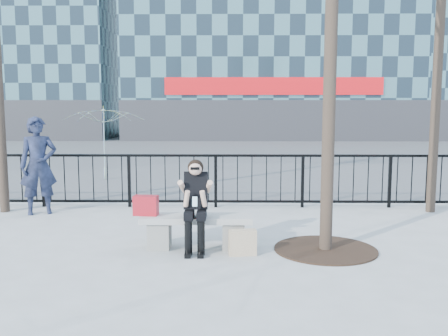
{
  "coord_description": "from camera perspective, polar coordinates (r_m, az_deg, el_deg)",
  "views": [
    {
      "loc": [
        0.5,
        -7.22,
        2.12
      ],
      "look_at": [
        0.4,
        0.8,
        1.1
      ],
      "focal_mm": 40.0,
      "sensor_mm": 36.0,
      "label": 1
    }
  ],
  "objects": [
    {
      "name": "ground",
      "position": [
        7.54,
        -3.16,
        -9.09
      ],
      "size": [
        120.0,
        120.0,
        0.0
      ],
      "primitive_type": "plane",
      "color": "gray",
      "rests_on": "ground"
    },
    {
      "name": "street_surface",
      "position": [
        22.32,
        -0.56,
        1.79
      ],
      "size": [
        60.0,
        23.0,
        0.01
      ],
      "primitive_type": "cube",
      "color": "#474747",
      "rests_on": "ground"
    },
    {
      "name": "railing",
      "position": [
        10.35,
        -2.06,
        -1.47
      ],
      "size": [
        14.0,
        0.06,
        1.1
      ],
      "color": "black",
      "rests_on": "ground"
    },
    {
      "name": "tree_grate",
      "position": [
        7.55,
        11.51,
        -9.1
      ],
      "size": [
        1.5,
        1.5,
        0.02
      ],
      "primitive_type": "cylinder",
      "color": "black",
      "rests_on": "ground"
    },
    {
      "name": "bench_main",
      "position": [
        7.46,
        -3.17,
        -6.87
      ],
      "size": [
        1.65,
        0.46,
        0.49
      ],
      "color": "slate",
      "rests_on": "ground"
    },
    {
      "name": "seated_woman",
      "position": [
        7.22,
        -3.28,
        -4.34
      ],
      "size": [
        0.5,
        0.64,
        1.34
      ],
      "color": "black",
      "rests_on": "ground"
    },
    {
      "name": "handbag",
      "position": [
        7.49,
        -8.93,
        -4.25
      ],
      "size": [
        0.37,
        0.21,
        0.29
      ],
      "primitive_type": "cube",
      "rotation": [
        0.0,
        0.0,
        -0.11
      ],
      "color": "#A9141F",
      "rests_on": "bench_main"
    },
    {
      "name": "shopping_bag",
      "position": [
        7.13,
        2.15,
        -8.51
      ],
      "size": [
        0.4,
        0.19,
        0.37
      ],
      "primitive_type": "cube",
      "rotation": [
        0.0,
        0.0,
        0.13
      ],
      "color": "beige",
      "rests_on": "ground"
    },
    {
      "name": "standing_man",
      "position": [
        10.3,
        -20.44,
        0.26
      ],
      "size": [
        0.82,
        0.7,
        1.9
      ],
      "primitive_type": "imported",
      "rotation": [
        0.0,
        0.0,
        0.42
      ],
      "color": "black",
      "rests_on": "ground"
    },
    {
      "name": "vendor_umbrella",
      "position": [
        14.47,
        -13.49,
        2.8
      ],
      "size": [
        2.97,
        3.0,
        2.1
      ],
      "primitive_type": "imported",
      "rotation": [
        0.0,
        0.0,
        0.36
      ],
      "color": "#CCDC31",
      "rests_on": "ground"
    }
  ]
}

